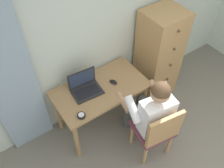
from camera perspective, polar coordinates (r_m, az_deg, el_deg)
name	(u,v)px	position (r m, az deg, el deg)	size (l,w,h in m)	color
wall_back	(112,23)	(2.93, -0.02, 14.27)	(4.80, 0.05, 2.50)	silver
curtain_panel	(9,78)	(2.60, -23.20, 1.29)	(0.51, 0.03, 2.26)	#8EA3B7
desk	(101,94)	(2.95, -2.71, -2.42)	(1.12, 0.61, 0.71)	#9E754C
dresser	(158,55)	(3.41, 10.85, 6.66)	(0.51, 0.49, 1.34)	tan
chair	(157,131)	(2.81, 10.47, -10.74)	(0.48, 0.46, 0.88)	brown
person_seated	(150,109)	(2.74, 8.85, -5.88)	(0.59, 0.62, 1.20)	#4C4C4C
laptop	(85,87)	(2.82, -6.32, -0.71)	(0.36, 0.28, 0.24)	#232326
computer_mouse	(113,82)	(2.91, 0.31, 0.50)	(0.06, 0.10, 0.03)	black
desk_clock	(81,116)	(2.62, -7.24, -7.39)	(0.09, 0.09, 0.03)	black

